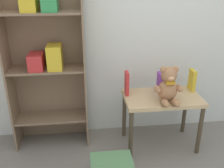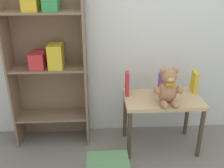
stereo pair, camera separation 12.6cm
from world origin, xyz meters
name	(u,v)px [view 1 (the left image)]	position (x,y,z in m)	size (l,w,h in m)	color
wall_back	(137,13)	(0.00, 1.27, 1.25)	(4.80, 0.06, 2.50)	silver
bookshelf_side	(47,58)	(-0.86, 1.11, 0.89)	(0.71, 0.29, 1.58)	#7F664C
display_table	(162,104)	(0.19, 0.90, 0.46)	(0.71, 0.43, 0.54)	tan
teddy_bear	(168,86)	(0.20, 0.79, 0.69)	(0.25, 0.23, 0.33)	#A8754C
book_standing_red	(127,83)	(-0.13, 0.99, 0.65)	(0.03, 0.10, 0.23)	red
book_standing_purple	(160,83)	(0.19, 1.01, 0.63)	(0.03, 0.12, 0.19)	purple
book_standing_yellow	(192,80)	(0.52, 1.01, 0.64)	(0.03, 0.13, 0.21)	gold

